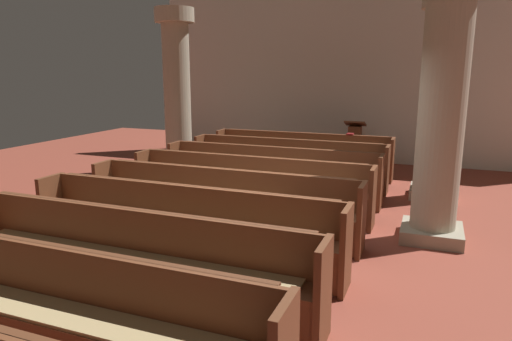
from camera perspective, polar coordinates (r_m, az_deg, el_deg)
name	(u,v)px	position (r m, az deg, el deg)	size (l,w,h in m)	color
ground_plane	(265,241)	(6.13, 1.18, -8.78)	(19.20, 19.20, 0.00)	brown
back_wall	(351,69)	(11.62, 11.84, 12.26)	(10.00, 0.16, 4.50)	silver
pew_row_0	(301,152)	(9.94, 5.66, 2.27)	(3.86, 0.47, 0.89)	brown
pew_row_1	(287,161)	(8.98, 3.90, 1.22)	(3.86, 0.46, 0.89)	brown
pew_row_2	(270,171)	(8.04, 1.73, -0.07)	(3.86, 0.46, 0.89)	brown
pew_row_3	(248,184)	(7.12, -1.01, -1.70)	(3.86, 0.47, 0.89)	brown
pew_row_4	(220,201)	(6.22, -4.56, -3.80)	(3.86, 0.46, 0.89)	brown
pew_row_5	(181,224)	(5.37, -9.30, -6.56)	(3.86, 0.46, 0.89)	brown
pew_row_6	(127,256)	(4.58, -15.82, -10.24)	(3.86, 0.47, 0.89)	brown
pew_row_7	(43,306)	(3.90, -25.08, -15.08)	(3.86, 0.46, 0.89)	brown
pillar_aisle_side	(441,94)	(8.48, 22.14, 8.87)	(0.84, 0.84, 3.52)	#9F967E
pillar_far_side	(177,89)	(10.28, -9.84, 10.03)	(0.84, 0.84, 3.52)	#9F967E
pillar_aisle_rear	(443,102)	(6.25, 22.29, 7.95)	(0.84, 0.84, 3.52)	#9F967E
lectern	(354,147)	(11.03, 12.17, 2.87)	(0.48, 0.45, 1.08)	brown
hymn_book	(350,134)	(9.85, 11.68, 4.48)	(0.14, 0.19, 0.03)	maroon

